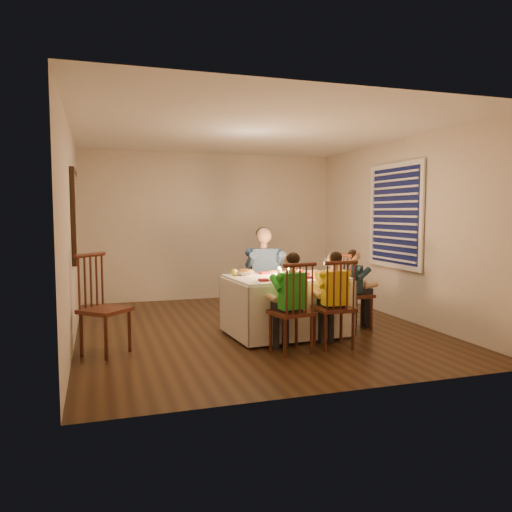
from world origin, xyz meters
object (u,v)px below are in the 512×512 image
object	(u,v)px
chair_near_right	(333,347)
child_teal	(354,328)
adult	(264,322)
chair_end	(354,328)
child_green	(291,353)
serving_bowl	(246,273)
chair_adult	(264,322)
dining_table	(286,293)
chair_extra	(106,354)
child_yellow	(333,347)
chair_near_left	(291,353)

from	to	relation	value
chair_near_right	child_teal	world-z (taller)	child_teal
chair_near_right	adult	world-z (taller)	adult
chair_end	child_green	xyz separation A→B (m)	(-1.24, -0.83, 0.00)
chair_near_right	serving_bowl	bearing A→B (deg)	-49.62
adult	chair_adult	bearing A→B (deg)	0.00
dining_table	chair_end	distance (m)	1.13
chair_extra	chair_near_right	bearing A→B (deg)	-57.22
child_yellow	child_green	bearing A→B (deg)	9.60
child_green	adult	bearing A→B (deg)	-106.95
adult	chair_extra	bearing A→B (deg)	-153.43
chair_end	chair_extra	bearing A→B (deg)	87.83
chair_end	child_teal	xyz separation A→B (m)	(0.00, 0.00, 0.00)
chair_adult	child_green	size ratio (longest dim) A/B	0.91
child_yellow	serving_bowl	bearing A→B (deg)	-49.62
child_yellow	child_teal	size ratio (longest dim) A/B	1.05
chair_near_left	child_yellow	distance (m)	0.56
adult	child_green	world-z (taller)	adult
serving_bowl	chair_adult	bearing A→B (deg)	50.34
child_yellow	serving_bowl	distance (m)	1.47
dining_table	child_green	distance (m)	0.98
child_green	serving_bowl	distance (m)	1.32
child_teal	chair_near_left	bearing A→B (deg)	116.82
child_green	serving_bowl	xyz separation A→B (m)	(-0.21, 1.05, 0.77)
chair_near_left	chair_end	bearing A→B (deg)	-155.38
chair_end	dining_table	bearing A→B (deg)	85.41
adult	serving_bowl	distance (m)	1.01
chair_near_left	adult	distance (m)	1.57
chair_near_right	child_yellow	size ratio (longest dim) A/B	0.92
chair_adult	adult	bearing A→B (deg)	0.00
child_green	chair_extra	bearing A→B (deg)	-25.26
dining_table	chair_extra	distance (m)	2.27
chair_adult	child_yellow	world-z (taller)	child_yellow
chair_adult	chair_near_left	xyz separation A→B (m)	(-0.21, -1.55, 0.00)
chair_end	chair_adult	bearing A→B (deg)	47.92
chair_near_left	serving_bowl	world-z (taller)	serving_bowl
chair_adult	chair_extra	world-z (taller)	chair_extra
chair_near_left	child_green	bearing A→B (deg)	180.00
child_yellow	adult	bearing A→B (deg)	-74.30
serving_bowl	child_yellow	bearing A→B (deg)	-52.24
serving_bowl	dining_table	bearing A→B (deg)	-30.00
adult	child_teal	bearing A→B (deg)	-33.16
chair_adult	child_yellow	size ratio (longest dim) A/B	0.92
chair_near_right	chair_extra	bearing A→B (deg)	-8.43
dining_table	child_yellow	size ratio (longest dim) A/B	1.36
chair_end	chair_near_left	bearing A→B (deg)	116.82
chair_adult	child_teal	size ratio (longest dim) A/B	0.96
dining_table	child_teal	size ratio (longest dim) A/B	1.42
chair_near_left	child_teal	size ratio (longest dim) A/B	0.96
chair_adult	child_yellow	xyz separation A→B (m)	(0.35, -1.49, 0.00)
child_yellow	child_teal	xyz separation A→B (m)	(0.69, 0.77, 0.00)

